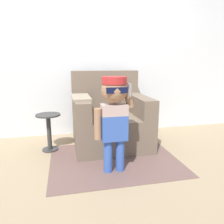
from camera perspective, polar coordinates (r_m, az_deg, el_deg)
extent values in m
plane|color=#998466|center=(3.18, -3.18, -8.44)|extent=(10.00, 10.00, 0.00)
cube|color=silver|center=(3.58, -5.12, 15.11)|extent=(10.00, 0.05, 2.60)
cube|color=#6B5B4C|center=(3.11, -0.42, -4.66)|extent=(1.01, 0.97, 0.44)
cube|color=#6B5B4C|center=(3.38, -1.87, 5.73)|extent=(1.01, 0.17, 0.59)
cube|color=#6B5B4C|center=(2.88, -8.07, 1.00)|extent=(0.19, 0.80, 0.26)
cube|color=#6B5B4C|center=(3.05, 7.45, 1.68)|extent=(0.19, 0.80, 0.26)
cube|color=gray|center=(2.85, -8.16, 3.82)|extent=(0.23, 0.53, 0.03)
cylinder|color=#3356AD|center=(2.37, -1.04, -11.41)|extent=(0.09, 0.09, 0.36)
cylinder|color=#3356AD|center=(2.40, 2.13, -11.13)|extent=(0.09, 0.09, 0.36)
cube|color=#3356AD|center=(2.27, 0.57, -4.06)|extent=(0.27, 0.15, 0.27)
cube|color=#B29993|center=(2.22, 0.58, 0.62)|extent=(0.27, 0.15, 0.11)
sphere|color=#997051|center=(2.19, 0.59, 5.71)|extent=(0.27, 0.27, 0.27)
cylinder|color=#B22828|center=(2.18, 0.60, 8.30)|extent=(0.25, 0.25, 0.07)
cube|color=#B22828|center=(2.30, -0.08, 7.86)|extent=(0.15, 0.12, 0.01)
cube|color=#0F1433|center=(2.07, 1.36, 5.67)|extent=(0.21, 0.01, 0.06)
cylinder|color=#997051|center=(2.23, -3.71, -3.16)|extent=(0.08, 0.08, 0.32)
cylinder|color=#997051|center=(2.24, 4.45, 3.51)|extent=(0.11, 0.08, 0.19)
cube|color=gray|center=(2.21, 4.55, 5.73)|extent=(0.02, 0.07, 0.13)
cylinder|color=#333333|center=(3.09, -15.83, -9.38)|extent=(0.21, 0.21, 0.02)
cylinder|color=#333333|center=(3.02, -16.09, -5.33)|extent=(0.06, 0.06, 0.48)
cylinder|color=#333333|center=(2.95, -16.39, -0.74)|extent=(0.32, 0.32, 0.02)
cube|color=brown|center=(2.70, 0.57, -12.30)|extent=(1.51, 1.22, 0.01)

